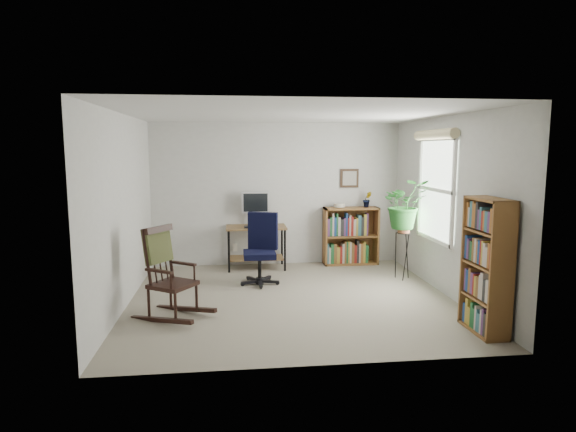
{
  "coord_description": "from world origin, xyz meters",
  "views": [
    {
      "loc": [
        -0.76,
        -6.1,
        1.96
      ],
      "look_at": [
        0.0,
        0.4,
        1.05
      ],
      "focal_mm": 30.0,
      "sensor_mm": 36.0,
      "label": 1
    }
  ],
  "objects": [
    {
      "name": "ceiling",
      "position": [
        0.0,
        0.0,
        2.4
      ],
      "size": [
        4.2,
        4.0,
        0.0
      ],
      "primitive_type": "cube",
      "color": "silver",
      "rests_on": "ground"
    },
    {
      "name": "monitor",
      "position": [
        -0.37,
        1.84,
        0.99
      ],
      "size": [
        0.46,
        0.16,
        0.56
      ],
      "primitive_type": null,
      "color": "silver",
      "rests_on": "desk"
    },
    {
      "name": "rocking_chair",
      "position": [
        -1.46,
        -0.54,
        0.55
      ],
      "size": [
        1.1,
        1.0,
        1.09
      ],
      "primitive_type": null,
      "rotation": [
        0.0,
        0.0,
        0.98
      ],
      "color": "black",
      "rests_on": "floor"
    },
    {
      "name": "low_bookshelf",
      "position": [
        1.25,
        1.82,
        0.49
      ],
      "size": [
        0.93,
        0.31,
        0.98
      ],
      "primitive_type": null,
      "color": "brown",
      "rests_on": "floor"
    },
    {
      "name": "office_chair",
      "position": [
        -0.38,
        0.75,
        0.53
      ],
      "size": [
        0.72,
        0.72,
        1.05
      ],
      "primitive_type": null,
      "rotation": [
        0.0,
        0.0,
        -0.31
      ],
      "color": "black",
      "rests_on": "floor"
    },
    {
      "name": "window",
      "position": [
        2.06,
        0.3,
        1.4
      ],
      "size": [
        0.12,
        1.2,
        1.5
      ],
      "primitive_type": null,
      "color": "white",
      "rests_on": "wall_right"
    },
    {
      "name": "wall_right",
      "position": [
        2.1,
        0.0,
        1.2
      ],
      "size": [
        0.0,
        4.0,
        2.4
      ],
      "primitive_type": "cube",
      "color": "beige",
      "rests_on": "ground"
    },
    {
      "name": "tall_bookshelf",
      "position": [
        1.92,
        -1.39,
        0.73
      ],
      "size": [
        0.27,
        0.64,
        1.46
      ],
      "primitive_type": null,
      "color": "brown",
      "rests_on": "floor"
    },
    {
      "name": "wall_front",
      "position": [
        0.0,
        -2.0,
        1.2
      ],
      "size": [
        4.2,
        0.0,
        2.4
      ],
      "primitive_type": "cube",
      "color": "beige",
      "rests_on": "ground"
    },
    {
      "name": "plant_stand",
      "position": [
        1.8,
        0.78,
        0.42
      ],
      "size": [
        0.25,
        0.25,
        0.84
      ],
      "primitive_type": null,
      "rotation": [
        0.0,
        0.0,
        0.08
      ],
      "color": "black",
      "rests_on": "floor"
    },
    {
      "name": "floor",
      "position": [
        0.0,
        0.0,
        0.0
      ],
      "size": [
        4.2,
        4.0,
        0.0
      ],
      "primitive_type": "cube",
      "color": "gray",
      "rests_on": "ground"
    },
    {
      "name": "spider_plant",
      "position": [
        1.8,
        0.78,
        1.51
      ],
      "size": [
        1.69,
        1.88,
        1.46
      ],
      "primitive_type": "imported",
      "color": "#205C21",
      "rests_on": "plant_stand"
    },
    {
      "name": "desk",
      "position": [
        -0.37,
        1.7,
        0.35
      ],
      "size": [
        0.98,
        0.54,
        0.71
      ],
      "primitive_type": null,
      "color": "brown",
      "rests_on": "floor"
    },
    {
      "name": "wall_left",
      "position": [
        -2.1,
        0.0,
        1.2
      ],
      "size": [
        0.0,
        4.0,
        2.4
      ],
      "primitive_type": "cube",
      "color": "beige",
      "rests_on": "ground"
    },
    {
      "name": "framed_picture",
      "position": [
        1.25,
        1.97,
        1.47
      ],
      "size": [
        0.32,
        0.04,
        0.32
      ],
      "primitive_type": null,
      "color": "black",
      "rests_on": "wall_back"
    },
    {
      "name": "potted_plant_small",
      "position": [
        1.53,
        1.83,
        1.03
      ],
      "size": [
        0.13,
        0.24,
        0.11
      ],
      "primitive_type": "imported",
      "color": "#205C21",
      "rests_on": "low_bookshelf"
    },
    {
      "name": "keyboard",
      "position": [
        -0.37,
        1.58,
        0.72
      ],
      "size": [
        0.4,
        0.15,
        0.02
      ],
      "primitive_type": "cube",
      "color": "black",
      "rests_on": "desk"
    },
    {
      "name": "wall_back",
      "position": [
        0.0,
        2.0,
        1.2
      ],
      "size": [
        4.2,
        0.0,
        2.4
      ],
      "primitive_type": "cube",
      "color": "beige",
      "rests_on": "ground"
    }
  ]
}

